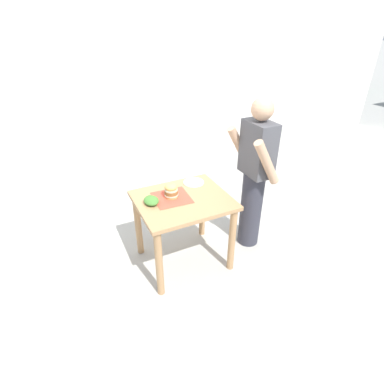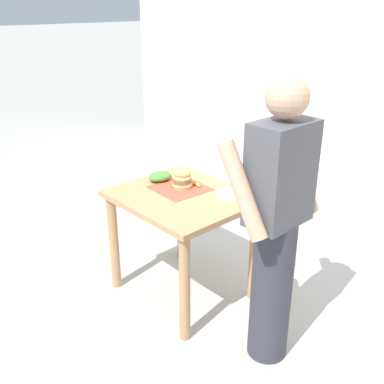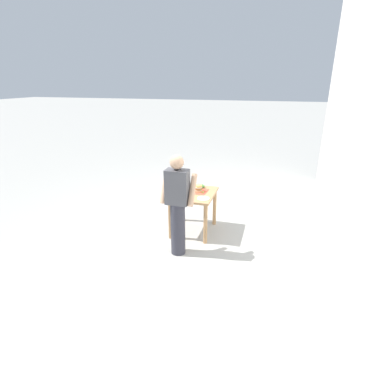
% 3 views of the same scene
% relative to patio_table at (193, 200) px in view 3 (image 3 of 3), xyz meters
% --- Properties ---
extents(ground_plane, '(80.00, 80.00, 0.00)m').
position_rel_patio_table_xyz_m(ground_plane, '(0.00, 0.00, -0.63)').
color(ground_plane, '#ADAAA3').
extents(patio_table, '(0.78, 0.90, 0.79)m').
position_rel_patio_table_xyz_m(patio_table, '(0.00, 0.00, 0.00)').
color(patio_table, tan).
rests_on(patio_table, ground).
extents(serving_paper, '(0.37, 0.37, 0.00)m').
position_rel_patio_table_xyz_m(serving_paper, '(-0.06, -0.09, 0.16)').
color(serving_paper, '#D64C38').
rests_on(serving_paper, patio_table).
extents(sandwich, '(0.14, 0.14, 0.18)m').
position_rel_patio_table_xyz_m(sandwich, '(-0.08, -0.09, 0.23)').
color(sandwich, '#E5B25B').
rests_on(sandwich, serving_paper).
extents(pickle_spear, '(0.03, 0.08, 0.02)m').
position_rel_patio_table_xyz_m(pickle_spear, '(-0.17, -0.03, 0.17)').
color(pickle_spear, '#8EA83D').
rests_on(pickle_spear, serving_paper).
extents(side_plate_with_forks, '(0.22, 0.22, 0.02)m').
position_rel_patio_table_xyz_m(side_plate_with_forks, '(-0.25, 0.24, 0.16)').
color(side_plate_with_forks, white).
rests_on(side_plate_with_forks, patio_table).
extents(side_salad, '(0.18, 0.14, 0.06)m').
position_rel_patio_table_xyz_m(side_salad, '(-0.05, -0.31, 0.19)').
color(side_salad, '#477F33').
rests_on(side_salad, patio_table).
extents(diner_across_table, '(0.55, 0.35, 1.69)m').
position_rel_patio_table_xyz_m(diner_across_table, '(0.03, 0.82, 0.25)').
color(diner_across_table, '#33333D').
rests_on(diner_across_table, ground).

